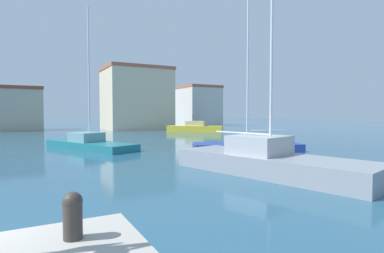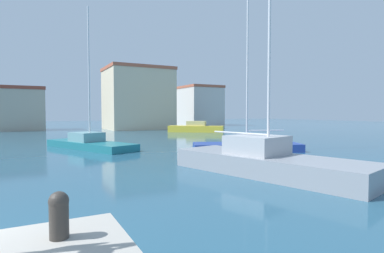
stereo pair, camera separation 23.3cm
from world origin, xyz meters
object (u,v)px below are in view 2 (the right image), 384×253
at_px(sailboat_grey_mid_harbor, 266,161).
at_px(sailboat_teal_center_channel, 89,143).
at_px(sailboat_blue_far_left, 247,145).
at_px(mooring_bollard, 59,213).
at_px(motorboat_yellow_behind_lamppost, 196,128).

bearing_deg(sailboat_grey_mid_harbor, sailboat_teal_center_channel, 110.48).
distance_m(sailboat_blue_far_left, sailboat_teal_center_channel, 11.86).
bearing_deg(sailboat_grey_mid_harbor, sailboat_blue_far_left, 57.77).
height_order(mooring_bollard, sailboat_teal_center_channel, sailboat_teal_center_channel).
height_order(sailboat_teal_center_channel, sailboat_grey_mid_harbor, sailboat_grey_mid_harbor).
relative_size(sailboat_grey_mid_harbor, motorboat_yellow_behind_lamppost, 1.56).
bearing_deg(sailboat_teal_center_channel, sailboat_grey_mid_harbor, -69.52).
xyz_separation_m(sailboat_blue_far_left, motorboat_yellow_behind_lamppost, (6.83, 20.11, 0.11)).
relative_size(mooring_bollard, sailboat_blue_far_left, 0.05).
relative_size(mooring_bollard, motorboat_yellow_behind_lamppost, 0.09).
distance_m(mooring_bollard, sailboat_blue_far_left, 18.55).
bearing_deg(motorboat_yellow_behind_lamppost, sailboat_teal_center_channel, -141.36).
bearing_deg(mooring_bollard, sailboat_grey_mid_harbor, 33.68).
bearing_deg(mooring_bollard, sailboat_teal_center_channel, 79.38).
xyz_separation_m(sailboat_teal_center_channel, sailboat_grey_mid_harbor, (5.20, -13.93, 0.15)).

